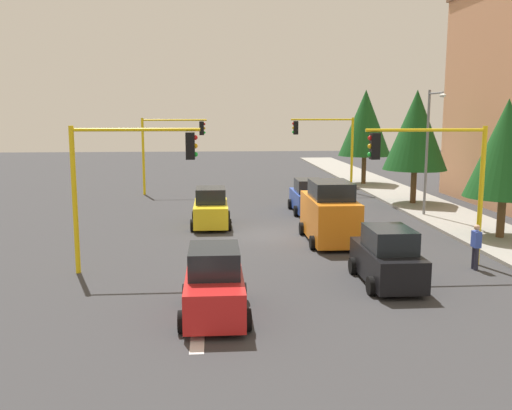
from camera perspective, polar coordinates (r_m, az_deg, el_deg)
name	(u,v)px	position (r m, az deg, el deg)	size (l,w,h in m)	color
ground_plane	(267,235)	(26.97, 1.17, -3.01)	(120.00, 120.00, 0.00)	#353538
sidewalk_kerb	(439,212)	(34.31, 18.08, -0.69)	(80.00, 4.00, 0.15)	gray
lane_arrow_near	(198,325)	(15.80, -5.86, -12.05)	(2.40, 1.10, 1.10)	silver
traffic_signal_near_right	(126,169)	(20.56, -13.02, 3.58)	(0.36, 4.59, 5.32)	yellow
traffic_signal_far_right	(169,140)	(40.39, -8.80, 6.50)	(0.36, 4.59, 5.43)	yellow
traffic_signal_near_left	(434,167)	(21.90, 17.63, 3.65)	(0.36, 4.59, 5.28)	yellow
traffic_signal_far_left	(327,140)	(41.10, 7.25, 6.60)	(0.36, 4.59, 5.45)	yellow
street_lamp_curbside	(430,139)	(32.09, 17.25, 6.38)	(2.15, 0.28, 7.00)	slate
tree_roadside_near	(506,149)	(27.55, 24.03, 5.25)	(3.52, 3.52, 6.41)	brown
tree_roadside_mid	(416,130)	(36.46, 15.93, 7.31)	(3.94, 3.94, 7.19)	brown
tree_roadside_far	(365,123)	(45.84, 11.02, 8.16)	(4.16, 4.16, 7.59)	brown
delivery_van_orange	(329,214)	(25.48, 7.46, -0.88)	(4.80, 2.22, 2.77)	orange
car_red	(214,285)	(16.21, -4.24, -8.13)	(3.76, 1.95, 1.98)	red
car_black	(387,258)	(19.62, 13.18, -5.27)	(3.87, 1.93, 1.98)	black
car_yellow	(211,209)	(28.89, -4.60, -0.40)	(3.79, 2.01, 1.98)	yellow
car_blue	(308,197)	(32.97, 5.34, 0.79)	(4.01, 2.01, 1.98)	blue
pedestrian_crossing	(476,246)	(22.35, 21.42, -3.86)	(0.40, 0.24, 1.70)	#262638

